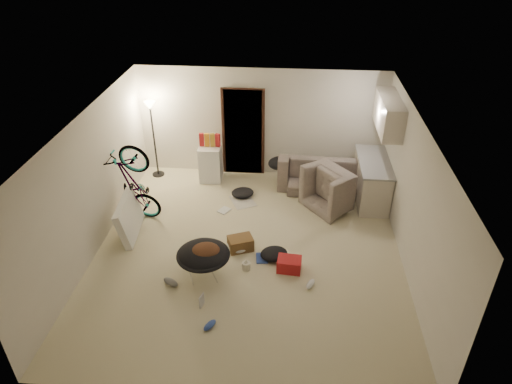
# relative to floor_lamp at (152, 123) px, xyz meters

# --- Properties ---
(floor) EXTENTS (5.50, 6.00, 0.02)m
(floor) POSITION_rel_floor_lamp_xyz_m (2.40, -2.65, -1.32)
(floor) COLOR beige
(floor) RESTS_ON ground
(ceiling) EXTENTS (5.50, 6.00, 0.02)m
(ceiling) POSITION_rel_floor_lamp_xyz_m (2.40, -2.65, 1.20)
(ceiling) COLOR white
(ceiling) RESTS_ON wall_back
(wall_back) EXTENTS (5.50, 0.02, 2.50)m
(wall_back) POSITION_rel_floor_lamp_xyz_m (2.40, 0.36, -0.06)
(wall_back) COLOR silver
(wall_back) RESTS_ON floor
(wall_front) EXTENTS (5.50, 0.02, 2.50)m
(wall_front) POSITION_rel_floor_lamp_xyz_m (2.40, -5.66, -0.06)
(wall_front) COLOR silver
(wall_front) RESTS_ON floor
(wall_left) EXTENTS (0.02, 6.00, 2.50)m
(wall_left) POSITION_rel_floor_lamp_xyz_m (-0.36, -2.65, -0.06)
(wall_left) COLOR silver
(wall_left) RESTS_ON floor
(wall_right) EXTENTS (0.02, 6.00, 2.50)m
(wall_right) POSITION_rel_floor_lamp_xyz_m (5.16, -2.65, -0.06)
(wall_right) COLOR silver
(wall_right) RESTS_ON floor
(doorway) EXTENTS (0.85, 0.10, 2.04)m
(doorway) POSITION_rel_floor_lamp_xyz_m (2.00, 0.32, -0.29)
(doorway) COLOR black
(doorway) RESTS_ON floor
(door_trim) EXTENTS (0.97, 0.04, 2.10)m
(door_trim) POSITION_rel_floor_lamp_xyz_m (2.00, 0.29, -0.29)
(door_trim) COLOR #331A11
(door_trim) RESTS_ON floor
(floor_lamp) EXTENTS (0.28, 0.28, 1.81)m
(floor_lamp) POSITION_rel_floor_lamp_xyz_m (0.00, 0.00, 0.00)
(floor_lamp) COLOR black
(floor_lamp) RESTS_ON floor
(kitchen_counter) EXTENTS (0.60, 1.50, 0.88)m
(kitchen_counter) POSITION_rel_floor_lamp_xyz_m (4.83, -0.65, -0.87)
(kitchen_counter) COLOR beige
(kitchen_counter) RESTS_ON floor
(counter_top) EXTENTS (0.64, 1.54, 0.04)m
(counter_top) POSITION_rel_floor_lamp_xyz_m (4.83, -0.65, -0.41)
(counter_top) COLOR gray
(counter_top) RESTS_ON kitchen_counter
(kitchen_uppers) EXTENTS (0.38, 1.40, 0.65)m
(kitchen_uppers) POSITION_rel_floor_lamp_xyz_m (4.96, -0.65, 0.64)
(kitchen_uppers) COLOR beige
(kitchen_uppers) RESTS_ON wall_right
(sofa) EXTENTS (2.01, 0.85, 0.58)m
(sofa) POSITION_rel_floor_lamp_xyz_m (3.83, -0.20, -1.02)
(sofa) COLOR #323932
(sofa) RESTS_ON floor
(armchair) EXTENTS (1.34, 1.36, 0.67)m
(armchair) POSITION_rel_floor_lamp_xyz_m (4.14, -0.91, -0.97)
(armchair) COLOR #323932
(armchair) RESTS_ON floor
(bicycle) EXTENTS (1.87, 1.05, 1.02)m
(bicycle) POSITION_rel_floor_lamp_xyz_m (0.10, -1.83, -0.84)
(bicycle) COLOR black
(bicycle) RESTS_ON floor
(book_asset) EXTENTS (0.26, 0.22, 0.02)m
(book_asset) POSITION_rel_floor_lamp_xyz_m (1.79, -4.16, -1.30)
(book_asset) COLOR #A8191C
(book_asset) RESTS_ON floor
(mini_fridge) EXTENTS (0.50, 0.50, 0.83)m
(mini_fridge) POSITION_rel_floor_lamp_xyz_m (1.29, -0.10, -0.89)
(mini_fridge) COLOR white
(mini_fridge) RESTS_ON floor
(snack_box_0) EXTENTS (0.10, 0.07, 0.30)m
(snack_box_0) POSITION_rel_floor_lamp_xyz_m (1.12, -0.10, -0.31)
(snack_box_0) COLOR #A8191C
(snack_box_0) RESTS_ON mini_fridge
(snack_box_1) EXTENTS (0.10, 0.07, 0.30)m
(snack_box_1) POSITION_rel_floor_lamp_xyz_m (1.24, -0.10, -0.31)
(snack_box_1) COLOR orange
(snack_box_1) RESTS_ON mini_fridge
(snack_box_2) EXTENTS (0.12, 0.10, 0.30)m
(snack_box_2) POSITION_rel_floor_lamp_xyz_m (1.36, -0.10, -0.31)
(snack_box_2) COLOR gold
(snack_box_2) RESTS_ON mini_fridge
(snack_box_3) EXTENTS (0.12, 0.09, 0.30)m
(snack_box_3) POSITION_rel_floor_lamp_xyz_m (1.48, -0.10, -0.31)
(snack_box_3) COLOR #A8191C
(snack_box_3) RESTS_ON mini_fridge
(saucer_chair) EXTENTS (0.89, 0.89, 0.63)m
(saucer_chair) POSITION_rel_floor_lamp_xyz_m (1.73, -3.39, -0.93)
(saucer_chair) COLOR silver
(saucer_chair) RESTS_ON floor
(hoodie) EXTENTS (0.55, 0.48, 0.22)m
(hoodie) POSITION_rel_floor_lamp_xyz_m (1.78, -3.42, -0.74)
(hoodie) COLOR #4B2A19
(hoodie) RESTS_ON saucer_chair
(sofa_drape) EXTENTS (0.63, 0.55, 0.28)m
(sofa_drape) POSITION_rel_floor_lamp_xyz_m (2.88, -0.20, -0.77)
(sofa_drape) COLOR black
(sofa_drape) RESTS_ON sofa
(tv_box) EXTENTS (0.38, 1.13, 0.74)m
(tv_box) POSITION_rel_floor_lamp_xyz_m (0.10, -2.30, -0.94)
(tv_box) COLOR silver
(tv_box) RESTS_ON floor
(drink_case_a) EXTENTS (0.52, 0.45, 0.25)m
(drink_case_a) POSITION_rel_floor_lamp_xyz_m (2.25, -2.61, -1.18)
(drink_case_a) COLOR brown
(drink_case_a) RESTS_ON floor
(drink_case_b) EXTENTS (0.43, 0.33, 0.24)m
(drink_case_b) POSITION_rel_floor_lamp_xyz_m (3.16, -3.11, -1.19)
(drink_case_b) COLOR #A8191C
(drink_case_b) RESTS_ON floor
(juicer) EXTENTS (0.15, 0.15, 0.21)m
(juicer) POSITION_rel_floor_lamp_xyz_m (2.41, -3.16, -1.22)
(juicer) COLOR beige
(juicer) RESTS_ON floor
(newspaper) EXTENTS (0.66, 0.72, 0.01)m
(newspaper) POSITION_rel_floor_lamp_xyz_m (2.11, -0.98, -1.30)
(newspaper) COLOR #BBB6AD
(newspaper) RESTS_ON floor
(book_blue) EXTENTS (0.24, 0.31, 0.03)m
(book_blue) POSITION_rel_floor_lamp_xyz_m (2.67, -2.85, -1.29)
(book_blue) COLOR #2D48A3
(book_blue) RESTS_ON floor
(book_white) EXTENTS (0.29, 0.31, 0.02)m
(book_white) POSITION_rel_floor_lamp_xyz_m (1.77, -1.39, -1.30)
(book_white) COLOR silver
(book_white) RESTS_ON floor
(shoe_2) EXTENTS (0.22, 0.27, 0.09)m
(shoe_2) POSITION_rel_floor_lamp_xyz_m (2.01, -4.50, -1.26)
(shoe_2) COLOR #2D48A3
(shoe_2) RESTS_ON floor
(shoe_3) EXTENTS (0.32, 0.25, 0.11)m
(shoe_3) POSITION_rel_floor_lamp_xyz_m (1.20, -3.65, -1.25)
(shoe_3) COLOR slate
(shoe_3) RESTS_ON floor
(shoe_4) EXTENTS (0.20, 0.28, 0.10)m
(shoe_4) POSITION_rel_floor_lamp_xyz_m (3.52, -3.49, -1.26)
(shoe_4) COLOR white
(shoe_4) RESTS_ON floor
(clothes_lump_a) EXTENTS (0.62, 0.58, 0.16)m
(clothes_lump_a) POSITION_rel_floor_lamp_xyz_m (2.88, -2.80, -1.23)
(clothes_lump_a) COLOR black
(clothes_lump_a) RESTS_ON floor
(clothes_lump_b) EXTENTS (0.60, 0.56, 0.15)m
(clothes_lump_b) POSITION_rel_floor_lamp_xyz_m (2.09, -0.76, -1.23)
(clothes_lump_b) COLOR black
(clothes_lump_b) RESTS_ON floor
(clothes_lump_c) EXTENTS (0.55, 0.53, 0.13)m
(clothes_lump_c) POSITION_rel_floor_lamp_xyz_m (2.19, -2.62, -1.24)
(clothes_lump_c) COLOR silver
(clothes_lump_c) RESTS_ON floor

